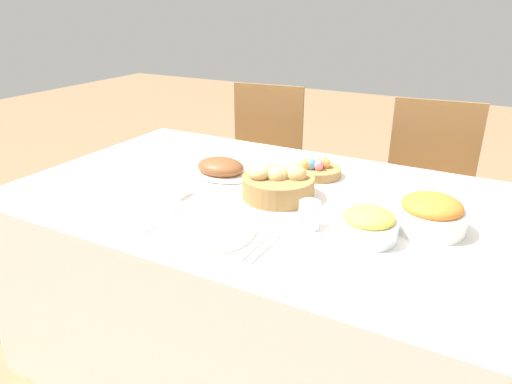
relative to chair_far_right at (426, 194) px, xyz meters
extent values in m
plane|color=#937551|center=(-0.46, -0.88, -0.51)|extent=(12.00, 12.00, 0.00)
cube|color=white|center=(-0.46, -0.88, -0.14)|extent=(1.76, 1.08, 0.75)
cylinder|color=olive|center=(-0.17, -0.29, -0.29)|extent=(0.03, 0.03, 0.45)
cylinder|color=olive|center=(0.22, -0.25, -0.29)|extent=(0.03, 0.03, 0.45)
cylinder|color=olive|center=(-0.20, 0.09, -0.29)|extent=(0.03, 0.03, 0.45)
cylinder|color=olive|center=(0.18, 0.13, -0.29)|extent=(0.03, 0.03, 0.45)
cube|color=olive|center=(0.01, -0.08, -0.05)|extent=(0.46, 0.46, 0.02)
cube|color=olive|center=(-0.01, 0.12, 0.20)|extent=(0.42, 0.06, 0.48)
cylinder|color=olive|center=(-1.08, -0.30, -0.29)|extent=(0.03, 0.03, 0.45)
cylinder|color=olive|center=(-0.70, -0.25, -0.29)|extent=(0.03, 0.03, 0.45)
cylinder|color=olive|center=(-1.13, 0.09, -0.29)|extent=(0.03, 0.03, 0.45)
cylinder|color=olive|center=(-0.74, 0.13, -0.29)|extent=(0.03, 0.03, 0.45)
cube|color=olive|center=(-0.91, -0.08, -0.05)|extent=(0.47, 0.47, 0.02)
cube|color=olive|center=(-0.94, 0.12, 0.20)|extent=(0.42, 0.07, 0.48)
cylinder|color=#9E7542|center=(-0.39, -0.88, 0.28)|extent=(0.25, 0.25, 0.08)
ellipsoid|color=tan|center=(-0.44, -0.92, 0.33)|extent=(0.10, 0.10, 0.05)
ellipsoid|color=tan|center=(-0.33, -0.86, 0.33)|extent=(0.09, 0.09, 0.06)
ellipsoid|color=tan|center=(-0.39, -0.88, 0.32)|extent=(0.08, 0.09, 0.06)
ellipsoid|color=tan|center=(-0.39, -0.90, 0.32)|extent=(0.10, 0.10, 0.06)
ellipsoid|color=tan|center=(-0.43, -0.90, 0.33)|extent=(0.07, 0.07, 0.06)
ellipsoid|color=tan|center=(-0.37, -0.83, 0.32)|extent=(0.10, 0.10, 0.05)
ellipsoid|color=tan|center=(-0.38, -0.89, 0.32)|extent=(0.08, 0.08, 0.06)
cylinder|color=#9E7542|center=(-0.34, -0.62, 0.26)|extent=(0.18, 0.18, 0.03)
ellipsoid|color=#B27AD1|center=(-0.33, -0.61, 0.29)|extent=(0.04, 0.04, 0.05)
ellipsoid|color=#60B2E0|center=(-0.35, -0.62, 0.29)|extent=(0.04, 0.04, 0.05)
ellipsoid|color=#F29E4C|center=(-0.34, -0.63, 0.29)|extent=(0.04, 0.04, 0.05)
ellipsoid|color=#60B2E0|center=(-0.36, -0.65, 0.29)|extent=(0.04, 0.04, 0.05)
ellipsoid|color=pink|center=(-0.33, -0.65, 0.29)|extent=(0.04, 0.04, 0.05)
ellipsoid|color=#F29E4C|center=(-0.32, -0.61, 0.29)|extent=(0.04, 0.04, 0.05)
ellipsoid|color=#F29E4C|center=(-0.37, -0.65, 0.29)|extent=(0.04, 0.04, 0.05)
ellipsoid|color=#F29E4C|center=(-0.31, -0.61, 0.29)|extent=(0.03, 0.03, 0.04)
ellipsoid|color=white|center=(-0.69, -0.79, 0.24)|extent=(0.30, 0.21, 0.01)
ellipsoid|color=brown|center=(-0.69, -0.79, 0.27)|extent=(0.20, 0.15, 0.07)
cylinder|color=white|center=(0.12, -0.89, 0.27)|extent=(0.21, 0.21, 0.07)
ellipsoid|color=orange|center=(0.12, -0.89, 0.32)|extent=(0.18, 0.18, 0.06)
cylinder|color=silver|center=(-0.03, -1.03, 0.27)|extent=(0.17, 0.17, 0.06)
ellipsoid|color=#F4DB4C|center=(-0.03, -1.03, 0.31)|extent=(0.14, 0.14, 0.05)
cylinder|color=white|center=(-0.45, -1.22, 0.24)|extent=(0.28, 0.28, 0.01)
cube|color=silver|center=(-0.62, -1.22, 0.24)|extent=(0.01, 0.20, 0.00)
cube|color=silver|center=(-0.29, -1.22, 0.24)|extent=(0.01, 0.20, 0.00)
cube|color=silver|center=(-0.26, -1.22, 0.24)|extent=(0.01, 0.20, 0.00)
cylinder|color=silver|center=(-0.20, -1.05, 0.28)|extent=(0.07, 0.07, 0.09)
cube|color=white|center=(-0.72, -1.04, 0.26)|extent=(0.11, 0.07, 0.03)
camera|label=1|loc=(0.24, -2.21, 0.88)|focal=32.00mm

